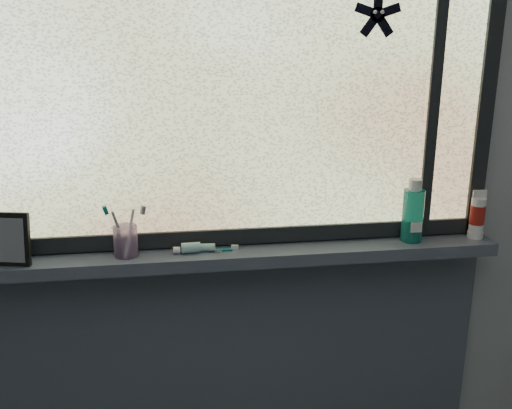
{
  "coord_description": "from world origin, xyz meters",
  "views": [
    {
      "loc": [
        -0.2,
        -0.42,
        1.67
      ],
      "look_at": [
        0.01,
        1.05,
        1.22
      ],
      "focal_mm": 40.0,
      "sensor_mm": 36.0,
      "label": 1
    }
  ],
  "objects_px": {
    "cream_tube": "(478,213)",
    "vanity_mirror": "(9,239)",
    "toothbrush_cup": "(126,241)",
    "mouthwash_bottle": "(413,210)"
  },
  "relations": [
    {
      "from": "vanity_mirror",
      "to": "cream_tube",
      "type": "bearing_deg",
      "value": 13.27
    },
    {
      "from": "vanity_mirror",
      "to": "mouthwash_bottle",
      "type": "height_order",
      "value": "mouthwash_bottle"
    },
    {
      "from": "cream_tube",
      "to": "vanity_mirror",
      "type": "bearing_deg",
      "value": -179.16
    },
    {
      "from": "toothbrush_cup",
      "to": "vanity_mirror",
      "type": "bearing_deg",
      "value": -176.73
    },
    {
      "from": "toothbrush_cup",
      "to": "cream_tube",
      "type": "height_order",
      "value": "cream_tube"
    },
    {
      "from": "vanity_mirror",
      "to": "cream_tube",
      "type": "relative_size",
      "value": 1.35
    },
    {
      "from": "vanity_mirror",
      "to": "toothbrush_cup",
      "type": "relative_size",
      "value": 1.64
    },
    {
      "from": "mouthwash_bottle",
      "to": "cream_tube",
      "type": "distance_m",
      "value": 0.22
    },
    {
      "from": "mouthwash_bottle",
      "to": "vanity_mirror",
      "type": "bearing_deg",
      "value": -178.93
    },
    {
      "from": "toothbrush_cup",
      "to": "mouthwash_bottle",
      "type": "relative_size",
      "value": 0.56
    }
  ]
}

